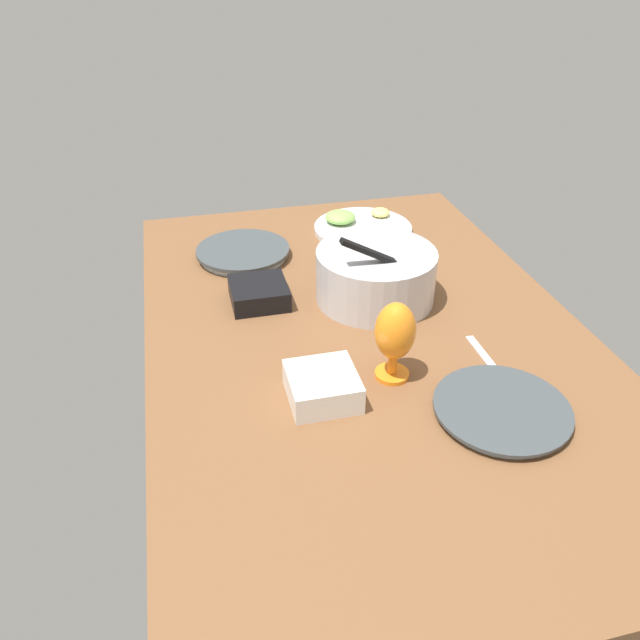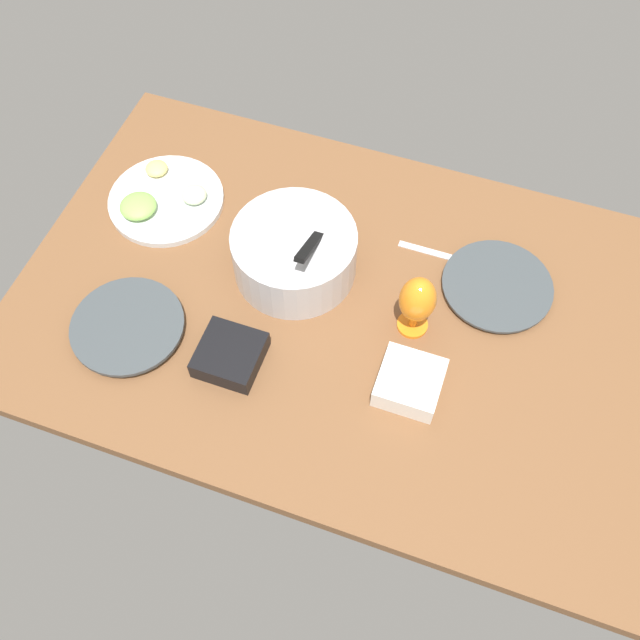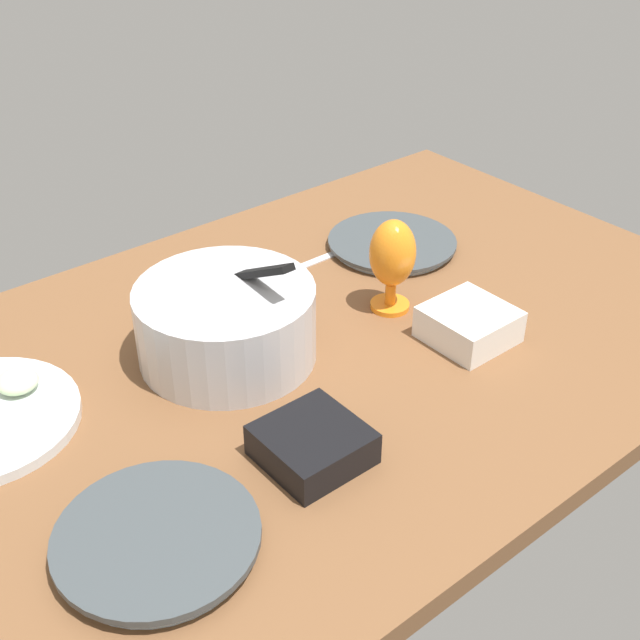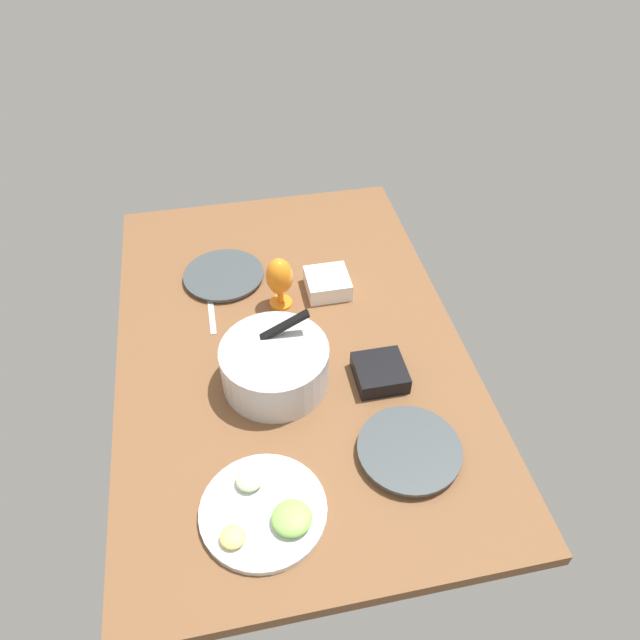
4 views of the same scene
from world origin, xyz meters
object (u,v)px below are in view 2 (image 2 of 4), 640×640
Objects in this scene: hurricane_glass_orange at (418,300)px; square_bowl_white at (410,382)px; fruit_platter at (164,199)px; dinner_plate_right at (497,287)px; mixing_bowl at (294,252)px; dinner_plate_left at (128,327)px; square_bowl_black at (230,354)px.

square_bowl_white is (3.61, -16.66, -7.61)cm from hurricane_glass_orange.
fruit_platter is 74.92cm from hurricane_glass_orange.
dinner_plate_right is 1.95× the size of square_bowl_white.
fruit_platter is at bearing 168.03° from mixing_bowl.
mixing_bowl is (31.24, 30.07, 5.75)cm from dinner_plate_left.
dinner_plate_left is 0.88× the size of fruit_platter.
mixing_bowl is at bearing -11.97° from fruit_platter.
fruit_platter reaches higher than dinner_plate_right.
hurricane_glass_orange is 18.67cm from square_bowl_white.
hurricane_glass_orange is at bearing -134.95° from dinner_plate_right.
dinner_plate_right is 1.50× the size of hurricane_glass_orange.
square_bowl_white reaches higher than dinner_plate_left.
mixing_bowl is at bearing -167.61° from dinner_plate_right.
mixing_bowl is at bearing 43.90° from dinner_plate_left.
mixing_bowl is at bearing 147.66° from square_bowl_white.
square_bowl_black is at bearing -170.69° from square_bowl_white.
mixing_bowl reaches higher than fruit_platter.
square_bowl_black reaches higher than dinner_plate_right.
hurricane_glass_orange is 1.27× the size of square_bowl_black.
hurricane_glass_orange is (72.86, -14.68, 9.44)cm from fruit_platter.
dinner_plate_left is 0.89× the size of mixing_bowl.
fruit_platter is 2.15× the size of square_bowl_black.
dinner_plate_right is 1.91× the size of square_bowl_black.
mixing_bowl is at bearing 169.35° from hurricane_glass_orange.
fruit_platter is at bearing 157.71° from square_bowl_white.
dinner_plate_right is 50.69cm from mixing_bowl.
dinner_plate_left is 0.99× the size of dinner_plate_right.
dinner_plate_left is 1.89× the size of square_bowl_black.
dinner_plate_right is at bearing 45.05° from hurricane_glass_orange.
fruit_platter is (-9.30, 38.67, 0.05)cm from dinner_plate_left.
mixing_bowl is 1.68× the size of hurricane_glass_orange.
dinner_plate_right is at bearing 1.40° from fruit_platter.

